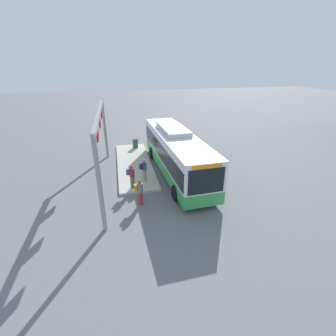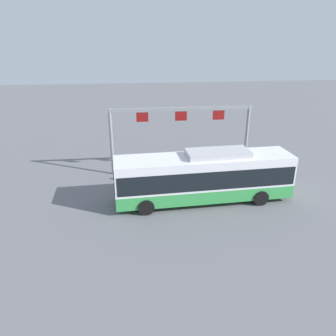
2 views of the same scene
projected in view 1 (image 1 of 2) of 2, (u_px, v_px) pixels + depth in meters
ground_plane at (176, 172)px, 18.88m from camera, size 120.00×120.00×0.00m
platform_curb at (134, 164)px, 20.26m from camera, size 10.00×2.80×0.16m
bus_main at (176, 151)px, 18.15m from camera, size 11.53×3.10×3.46m
person_boarding at (140, 192)px, 14.31m from camera, size 0.35×0.53×1.67m
person_waiting_near at (144, 169)px, 16.89m from camera, size 0.48×0.60×1.67m
person_waiting_mid at (132, 176)px, 15.90m from camera, size 0.50×0.60×1.67m
platform_sign_gantry at (101, 131)px, 15.66m from camera, size 11.10×0.24×5.20m
trash_bin at (135, 143)px, 23.65m from camera, size 0.52×0.52×0.90m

